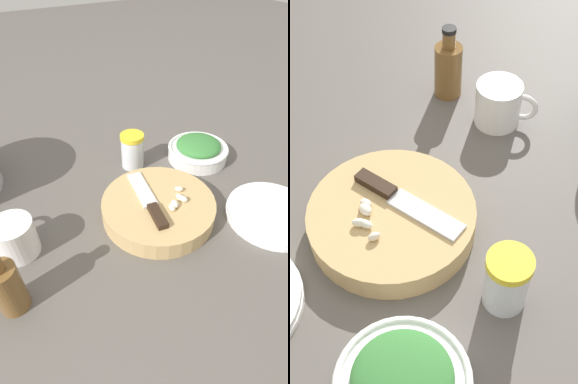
# 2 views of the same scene
# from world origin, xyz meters

# --- Properties ---
(ground_plane) EXTENTS (5.00, 5.00, 0.00)m
(ground_plane) POSITION_xyz_m (0.00, 0.00, 0.00)
(ground_plane) COLOR #56514C
(cutting_board) EXTENTS (0.25, 0.25, 0.04)m
(cutting_board) POSITION_xyz_m (0.08, -0.04, 0.02)
(cutting_board) COLOR tan
(cutting_board) RESTS_ON ground_plane
(chef_knife) EXTENTS (0.06, 0.19, 0.01)m
(chef_knife) POSITION_xyz_m (0.06, -0.03, 0.05)
(chef_knife) COLOR black
(chef_knife) RESTS_ON cutting_board
(garlic_cloves) EXTENTS (0.07, 0.06, 0.01)m
(garlic_cloves) POSITION_xyz_m (0.12, -0.06, 0.05)
(garlic_cloves) COLOR silver
(garlic_cloves) RESTS_ON cutting_board
(herb_bowl) EXTENTS (0.17, 0.17, 0.06)m
(herb_bowl) POSITION_xyz_m (0.30, 0.10, 0.03)
(herb_bowl) COLOR white
(herb_bowl) RESTS_ON ground_plane
(spice_jar) EXTENTS (0.06, 0.06, 0.10)m
(spice_jar) POSITION_xyz_m (0.12, 0.16, 0.05)
(spice_jar) COLOR silver
(spice_jar) RESTS_ON ground_plane
(coffee_mug) EXTENTS (0.08, 0.11, 0.08)m
(coffee_mug) POSITION_xyz_m (-0.22, 0.02, 0.04)
(coffee_mug) COLOR white
(coffee_mug) RESTS_ON ground_plane
(oil_bottle) EXTENTS (0.05, 0.05, 0.14)m
(oil_bottle) POSITION_xyz_m (-0.25, -0.10, 0.06)
(oil_bottle) COLOR brown
(oil_bottle) RESTS_ON ground_plane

